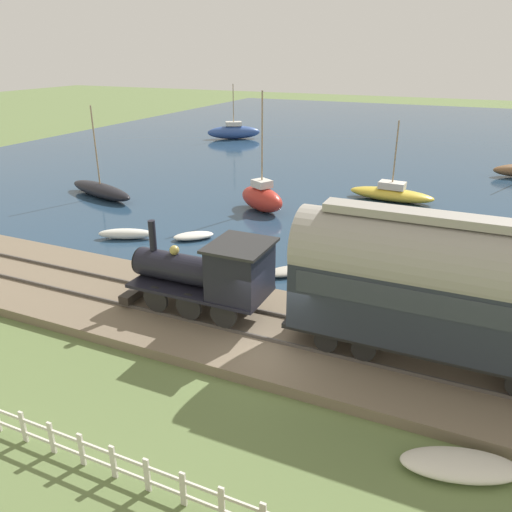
{
  "coord_description": "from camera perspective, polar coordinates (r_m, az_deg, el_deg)",
  "views": [
    {
      "loc": [
        -12.85,
        -5.25,
        9.38
      ],
      "look_at": [
        3.23,
        1.96,
        2.04
      ],
      "focal_mm": 35.0,
      "sensor_mm": 36.0,
      "label": 1
    }
  ],
  "objects": [
    {
      "name": "sailboat_red",
      "position": [
        31.14,
        0.67,
        6.67
      ],
      "size": [
        3.14,
        3.9,
        7.17
      ],
      "rotation": [
        0.0,
        0.0,
        -0.51
      ],
      "color": "#B72D23",
      "rests_on": "harbor_water"
    },
    {
      "name": "ground_plane",
      "position": [
        16.75,
        1.63,
        -11.44
      ],
      "size": [
        200.0,
        200.0,
        0.0
      ],
      "primitive_type": "plane",
      "color": "#607542"
    },
    {
      "name": "rail_embankment",
      "position": [
        17.58,
        3.13,
        -8.97
      ],
      "size": [
        5.77,
        56.0,
        0.48
      ],
      "color": "#756651",
      "rests_on": "ground"
    },
    {
      "name": "sailboat_blue",
      "position": [
        57.5,
        -2.56,
        14.0
      ],
      "size": [
        4.4,
        5.88,
        5.86
      ],
      "rotation": [
        0.0,
        0.0,
        0.53
      ],
      "color": "#335199",
      "rests_on": "harbor_water"
    },
    {
      "name": "rowboat_mid_harbor",
      "position": [
        22.39,
        3.74,
        -1.73
      ],
      "size": [
        2.23,
        2.24,
        0.32
      ],
      "rotation": [
        0.0,
        0.0,
        0.78
      ],
      "color": "#B7B2A3",
      "rests_on": "harbor_water"
    },
    {
      "name": "picket_fence",
      "position": [
        12.34,
        -10.38,
        -24.01
      ],
      "size": [
        0.06,
        20.14,
        0.94
      ],
      "color": "silver",
      "rests_on": "ground"
    },
    {
      "name": "rowboat_near_shore",
      "position": [
        26.73,
        -7.15,
        2.31
      ],
      "size": [
        2.17,
        2.26,
        0.36
      ],
      "rotation": [
        0.0,
        0.0,
        0.73
      ],
      "color": "silver",
      "rests_on": "harbor_water"
    },
    {
      "name": "rowboat_far_out",
      "position": [
        27.4,
        -14.65,
        2.47
      ],
      "size": [
        1.87,
        2.98,
        0.55
      ],
      "rotation": [
        0.0,
        0.0,
        0.42
      ],
      "color": "silver",
      "rests_on": "harbor_water"
    },
    {
      "name": "sailboat_yellow",
      "position": [
        34.56,
        15.2,
        6.91
      ],
      "size": [
        2.03,
        5.67,
        5.22
      ],
      "rotation": [
        0.0,
        0.0,
        -0.07
      ],
      "color": "gold",
      "rests_on": "harbor_water"
    },
    {
      "name": "steam_locomotive",
      "position": [
        17.73,
        -5.05,
        -1.84
      ],
      "size": [
        2.27,
        5.63,
        3.17
      ],
      "color": "black",
      "rests_on": "rail_embankment"
    },
    {
      "name": "beached_dinghy",
      "position": [
        13.75,
        22.27,
        -21.24
      ],
      "size": [
        1.88,
        3.0,
        0.44
      ],
      "color": "beige",
      "rests_on": "ground"
    },
    {
      "name": "passenger_coach",
      "position": [
        15.39,
        21.38,
        -3.28
      ],
      "size": [
        2.39,
        9.57,
        4.7
      ],
      "color": "black",
      "rests_on": "rail_embankment"
    },
    {
      "name": "harbor_water",
      "position": [
        58.22,
        19.1,
        12.15
      ],
      "size": [
        80.0,
        80.0,
        0.01
      ],
      "color": "navy",
      "rests_on": "ground"
    },
    {
      "name": "sailboat_black",
      "position": [
        35.78,
        -17.32,
        7.21
      ],
      "size": [
        3.17,
        6.55,
        6.04
      ],
      "rotation": [
        0.0,
        0.0,
        -0.29
      ],
      "color": "black",
      "rests_on": "harbor_water"
    },
    {
      "name": "rowboat_off_pier",
      "position": [
        27.6,
        12.5,
        2.75
      ],
      "size": [
        1.88,
        2.44,
        0.49
      ],
      "rotation": [
        0.0,
        0.0,
        0.52
      ],
      "color": "beige",
      "rests_on": "harbor_water"
    }
  ]
}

